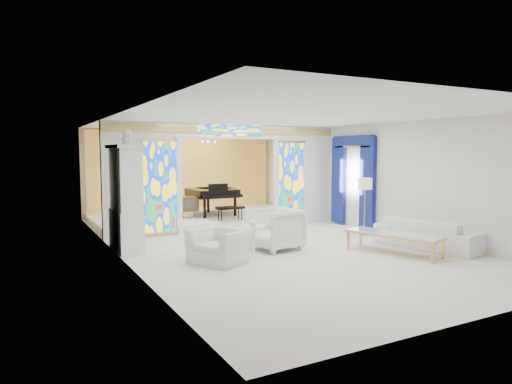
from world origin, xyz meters
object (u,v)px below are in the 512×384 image
sofa (428,234)px  grand_piano (215,193)px  armchair_right (275,229)px  tv_console (189,204)px  china_cabinet (125,199)px  coffee_table (394,235)px  armchair_left (219,246)px

sofa → grand_piano: (-2.56, 6.53, 0.54)m
armchair_right → tv_console: 4.62m
china_cabinet → sofa: bearing=-26.8°
coffee_table → grand_piano: grand_piano is taller
grand_piano → coffee_table: bearing=-77.6°
coffee_table → armchair_right: bearing=141.8°
armchair_right → sofa: size_ratio=0.44×
grand_piano → china_cabinet: bearing=-136.5°
sofa → armchair_right: bearing=52.4°
coffee_table → tv_console: bearing=111.7°
armchair_left → armchair_right: armchair_right is taller
armchair_right → sofa: 3.52m
grand_piano → armchair_left: bearing=-111.9°
armchair_right → grand_piano: bearing=164.0°
armchair_left → sofa: sofa is taller
china_cabinet → grand_piano: size_ratio=1.05×
armchair_left → armchair_right: 1.73m
sofa → coffee_table: sofa is taller
armchair_left → grand_piano: size_ratio=0.40×
china_cabinet → armchair_left: bearing=-56.9°
tv_console → armchair_right: bearing=-80.3°
armchair_right → tv_console: (-0.43, 4.60, 0.13)m
coffee_table → tv_console: 6.68m
armchair_right → grand_piano: 5.03m
sofa → coffee_table: 1.12m
sofa → tv_console: tv_console is taller
coffee_table → grand_piano: size_ratio=0.84×
sofa → coffee_table: size_ratio=1.09×
armchair_left → grand_piano: bearing=128.9°
armchair_left → armchair_right: bearing=79.8°
sofa → grand_piano: bearing=10.0°
china_cabinet → armchair_left: (1.38, -2.12, -0.83)m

